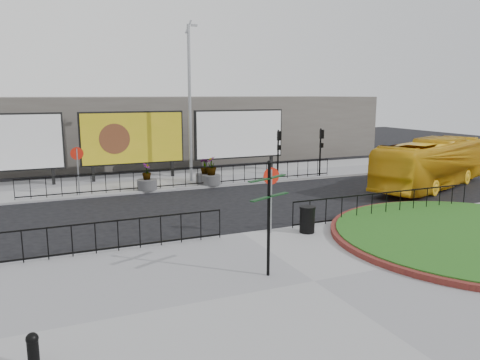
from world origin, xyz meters
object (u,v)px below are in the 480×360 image
fingerpost_sign (269,207)px  planter_b (205,175)px  bollard (33,349)px  planter_a (147,181)px  planter_c (211,174)px  litter_bin (307,219)px  lamp_post (190,101)px  billboard_mid (133,138)px  bus (431,164)px

fingerpost_sign → planter_b: (2.98, 14.04, -1.53)m
bollard → planter_a: planter_a is taller
planter_a → planter_c: 3.70m
litter_bin → planter_b: bearing=91.4°
lamp_post → fingerpost_sign: bearing=-99.4°
billboard_mid → planter_c: (3.70, -3.57, -1.90)m
billboard_mid → lamp_post: size_ratio=0.67×
planter_c → bus: bearing=-25.5°
billboard_mid → litter_bin: (3.76, -13.90, -1.98)m
lamp_post → planter_b: size_ratio=6.37×
bollard → litter_bin: litter_bin is taller
bus → planter_b: bus is taller
bollard → planter_a: bearing=70.5°
bollard → planter_c: 18.43m
planter_b → billboard_mid: bearing=139.1°
fingerpost_sign → planter_a: 13.60m
lamp_post → litter_bin: lamp_post is taller
planter_b → bollard: bearing=-119.0°
bus → planter_a: (-14.86, 5.33, -0.80)m
litter_bin → planter_a: 10.99m
billboard_mid → bollard: size_ratio=8.46×
bus → lamp_post: bearing=38.1°
litter_bin → planter_c: 10.33m
lamp_post → fingerpost_sign: lamp_post is taller
billboard_mid → fingerpost_sign: (0.52, -17.08, -0.47)m
billboard_mid → bus: bearing=-30.9°
lamp_post → fingerpost_sign: 15.54m
planter_c → lamp_post: bearing=113.4°
planter_a → planter_c: planter_c is taller
bus → bollard: bearing=95.7°
billboard_mid → fingerpost_sign: billboard_mid is taller
billboard_mid → planter_c: size_ratio=3.84×
bus → planter_b: (-11.36, 5.87, -0.79)m
planter_a → planter_b: size_ratio=0.99×
bollard → planter_a: (5.63, 15.90, 0.06)m
bus → planter_b: size_ratio=6.84×
lamp_post → bus: 14.15m
litter_bin → planter_c: bearing=90.3°
planter_c → litter_bin: bearing=-89.7°
litter_bin → fingerpost_sign: bearing=-135.5°
bollard → planter_b: planter_b is taller
bus → fingerpost_sign: bearing=98.1°
fingerpost_sign → planter_c: 13.95m
lamp_post → planter_a: bearing=-152.0°
planter_a → billboard_mid: bearing=90.0°
lamp_post → planter_b: (0.49, -1.06, -4.23)m
billboard_mid → fingerpost_sign: bearing=-88.3°
planter_a → bollard: bearing=-109.5°
billboard_mid → planter_a: (-0.00, -3.57, -2.02)m
fingerpost_sign → planter_c: bearing=55.3°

